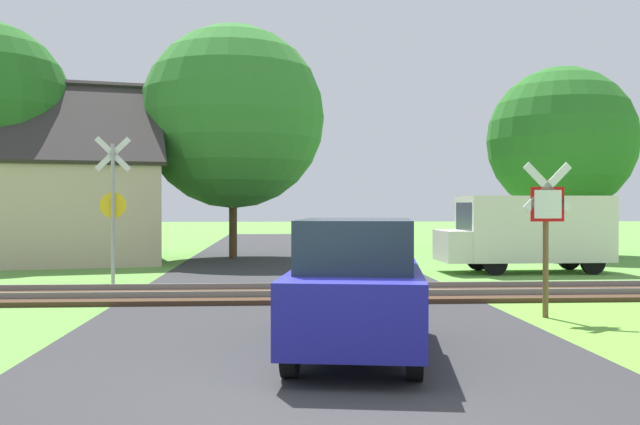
% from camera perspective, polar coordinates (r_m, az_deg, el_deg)
% --- Properties ---
extents(ground_plane, '(160.00, 160.00, 0.00)m').
position_cam_1_polar(ground_plane, '(7.71, 0.39, -14.14)').
color(ground_plane, '#5B933D').
extents(road_asphalt, '(7.38, 80.00, 0.01)m').
position_cam_1_polar(road_asphalt, '(9.65, -0.45, -11.12)').
color(road_asphalt, '#2D2D30').
rests_on(road_asphalt, ground).
extents(rail_track, '(60.00, 2.60, 0.22)m').
position_cam_1_polar(rail_track, '(15.38, -1.64, -6.54)').
color(rail_track, '#422D1E').
rests_on(rail_track, ground).
extents(stop_sign_near, '(0.88, 0.16, 2.71)m').
position_cam_1_polar(stop_sign_near, '(12.98, 17.67, -0.86)').
color(stop_sign_near, brown).
rests_on(stop_sign_near, ground).
extents(crossing_sign_far, '(0.87, 0.19, 3.68)m').
position_cam_1_polar(crossing_sign_far, '(18.34, -16.24, 0.90)').
color(crossing_sign_far, '#9E9EA5').
rests_on(crossing_sign_far, ground).
extents(house, '(7.81, 7.94, 6.34)m').
position_cam_1_polar(house, '(26.35, -19.76, 0.45)').
color(house, '#C6B293').
rests_on(house, ground).
extents(tree_center, '(6.78, 6.78, 8.64)m').
position_cam_1_polar(tree_center, '(26.84, -6.98, 7.59)').
color(tree_center, '#513823').
rests_on(tree_center, ground).
extents(tree_far, '(5.72, 5.72, 7.36)m').
position_cam_1_polar(tree_far, '(29.45, 18.75, 5.46)').
color(tree_far, '#513823').
rests_on(tree_far, ground).
extents(mail_truck, '(4.95, 2.01, 2.24)m').
position_cam_1_polar(mail_truck, '(21.74, 16.30, -1.37)').
color(mail_truck, silver).
rests_on(mail_truck, ground).
extents(parked_car, '(2.24, 4.21, 1.78)m').
position_cam_1_polar(parked_car, '(9.38, 2.96, -5.94)').
color(parked_car, navy).
rests_on(parked_car, ground).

